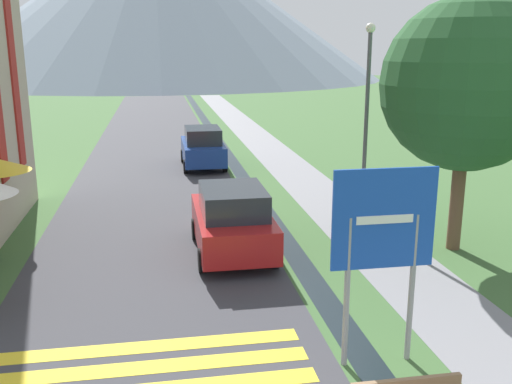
% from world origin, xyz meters
% --- Properties ---
extents(ground_plane, '(160.00, 160.00, 0.00)m').
position_xyz_m(ground_plane, '(0.00, 20.00, 0.00)').
color(ground_plane, '#3D6033').
extents(road, '(6.40, 60.00, 0.01)m').
position_xyz_m(road, '(-2.50, 30.00, 0.00)').
color(road, '#38383D').
rests_on(road, ground_plane).
extents(footpath, '(2.20, 60.00, 0.01)m').
position_xyz_m(footpath, '(3.60, 30.00, 0.00)').
color(footpath, slate).
rests_on(footpath, ground_plane).
extents(drainage_channel, '(0.60, 60.00, 0.00)m').
position_xyz_m(drainage_channel, '(1.20, 30.00, 0.00)').
color(drainage_channel, black).
rests_on(drainage_channel, ground_plane).
extents(crosswalk_marking, '(5.44, 1.84, 0.01)m').
position_xyz_m(crosswalk_marking, '(-2.50, 4.10, 0.01)').
color(crosswalk_marking, yellow).
rests_on(crosswalk_marking, ground_plane).
extents(road_sign, '(1.77, 0.11, 3.46)m').
position_xyz_m(road_sign, '(1.36, 3.62, 2.28)').
color(road_sign, gray).
rests_on(road_sign, ground_plane).
extents(parked_car_near, '(2.00, 4.01, 1.82)m').
position_xyz_m(parked_car_near, '(-0.40, 9.42, 0.91)').
color(parked_car_near, '#A31919').
rests_on(parked_car_near, ground_plane).
extents(parked_car_far, '(1.89, 4.06, 1.82)m').
position_xyz_m(parked_car_far, '(-0.27, 20.74, 0.91)').
color(parked_car_far, navy).
rests_on(parked_car_far, ground_plane).
extents(streetlamp, '(0.28, 0.28, 5.99)m').
position_xyz_m(streetlamp, '(3.80, 11.10, 3.49)').
color(streetlamp, '#515156').
rests_on(streetlamp, ground_plane).
extents(tree_by_path, '(4.44, 4.44, 6.64)m').
position_xyz_m(tree_by_path, '(5.57, 8.75, 4.41)').
color(tree_by_path, brown).
rests_on(tree_by_path, ground_plane).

